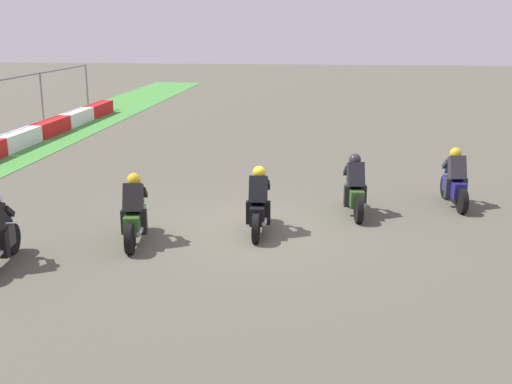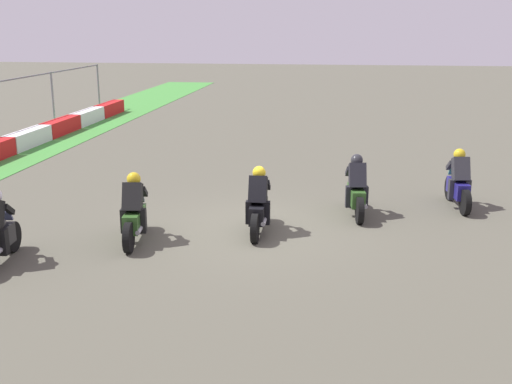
% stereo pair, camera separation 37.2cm
% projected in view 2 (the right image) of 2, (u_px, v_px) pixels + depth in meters
% --- Properties ---
extents(ground_plane, '(120.00, 120.00, 0.00)m').
position_uv_depth(ground_plane, '(254.00, 229.00, 14.45)').
color(ground_plane, '#504E41').
extents(rider_lane_a, '(2.04, 0.57, 1.51)m').
position_uv_depth(rider_lane_a, '(459.00, 184.00, 16.01)').
color(rider_lane_a, black).
rests_on(rider_lane_a, ground_plane).
extents(rider_lane_b, '(2.04, 0.57, 1.51)m').
position_uv_depth(rider_lane_b, '(356.00, 191.00, 15.34)').
color(rider_lane_b, black).
rests_on(rider_lane_b, ground_plane).
extents(rider_lane_c, '(2.04, 0.54, 1.51)m').
position_uv_depth(rider_lane_c, '(259.00, 206.00, 14.06)').
color(rider_lane_c, black).
rests_on(rider_lane_c, ground_plane).
extents(rider_lane_d, '(2.04, 0.58, 1.51)m').
position_uv_depth(rider_lane_d, '(134.00, 214.00, 13.48)').
color(rider_lane_d, black).
rests_on(rider_lane_d, ground_plane).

